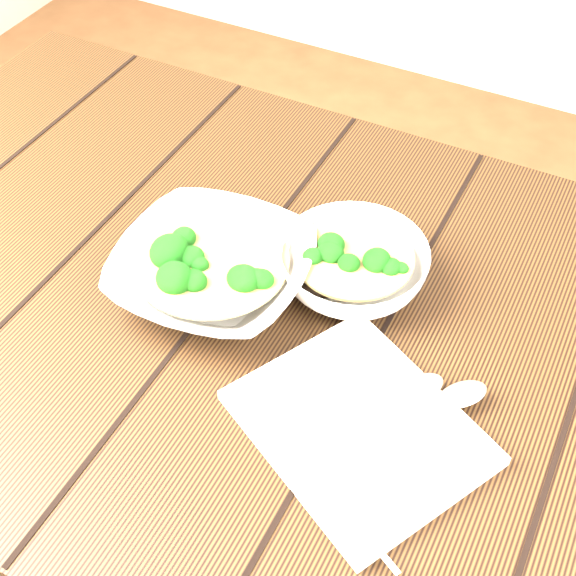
# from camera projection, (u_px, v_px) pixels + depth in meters

# --- Properties ---
(ground) EXTENTS (3.50, 3.50, 0.00)m
(ground) POSITION_uv_depth(u_px,v_px,m) (255.00, 564.00, 1.51)
(ground) COLOR brown
(table) EXTENTS (1.20, 0.80, 0.75)m
(table) POSITION_uv_depth(u_px,v_px,m) (241.00, 355.00, 1.05)
(table) COLOR #3B2610
(table) RESTS_ON ground
(soup_bowl_front) EXTENTS (0.25, 0.25, 0.07)m
(soup_bowl_front) POSITION_uv_depth(u_px,v_px,m) (213.00, 270.00, 0.95)
(soup_bowl_front) COLOR silver
(soup_bowl_front) RESTS_ON table
(soup_bowl_back) EXTENTS (0.20, 0.20, 0.06)m
(soup_bowl_back) POSITION_uv_depth(u_px,v_px,m) (353.00, 266.00, 0.96)
(soup_bowl_back) COLOR silver
(soup_bowl_back) RESTS_ON table
(trivet) EXTENTS (0.12, 0.12, 0.02)m
(trivet) POSITION_uv_depth(u_px,v_px,m) (315.00, 269.00, 0.98)
(trivet) COLOR black
(trivet) RESTS_ON table
(napkin) EXTENTS (0.30, 0.28, 0.01)m
(napkin) POSITION_uv_depth(u_px,v_px,m) (359.00, 427.00, 0.83)
(napkin) COLOR beige
(napkin) RESTS_ON table
(spoon_left) EXTENTS (0.13, 0.17, 0.01)m
(spoon_left) POSITION_uv_depth(u_px,v_px,m) (388.00, 401.00, 0.84)
(spoon_left) COLOR beige
(spoon_left) RESTS_ON napkin
(spoon_right) EXTENTS (0.14, 0.16, 0.01)m
(spoon_right) POSITION_uv_depth(u_px,v_px,m) (431.00, 406.00, 0.83)
(spoon_right) COLOR beige
(spoon_right) RESTS_ON napkin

